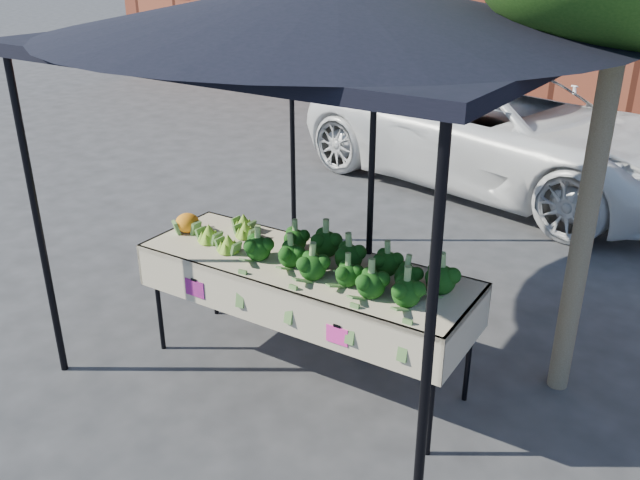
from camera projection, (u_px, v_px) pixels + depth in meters
The scene contains 7 objects.
ground at pixel (304, 375), 4.88m from camera, with size 90.00×90.00×0.00m, color #29292C.
table at pixel (304, 320), 4.73m from camera, with size 2.43×0.89×0.90m.
canopy at pixel (334, 178), 4.74m from camera, with size 3.16×3.16×2.74m, color black, non-canonical shape.
broccoli_heap at pixel (346, 257), 4.35m from camera, with size 1.45×0.55×0.24m, color black.
romanesco_cluster at pixel (233, 228), 4.88m from camera, with size 0.41×0.55×0.18m, color #8ABE39.
cauliflower_pair at pixel (187, 222), 5.02m from camera, with size 0.18×0.18×0.16m, color orange.
street_tree at pixel (606, 105), 3.95m from camera, with size 2.06×2.06×4.05m, color #1E4C14, non-canonical shape.
Camera 1 is at (2.38, -3.29, 2.88)m, focal length 37.14 mm.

